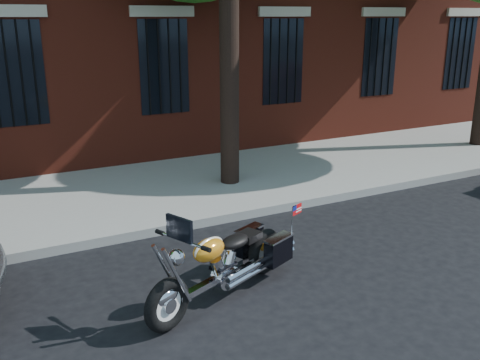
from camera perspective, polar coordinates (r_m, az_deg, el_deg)
ground at (r=7.94m, az=5.05°, el=-7.26°), size 120.00×120.00×0.00m
curb at (r=9.01m, az=0.37°, el=-3.62°), size 40.00×0.16×0.15m
sidewalk at (r=10.62m, az=-4.36°, el=-0.40°), size 40.00×3.60×0.15m
motorcycle at (r=6.49m, az=-1.30°, el=-8.90°), size 2.40×1.29×1.24m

